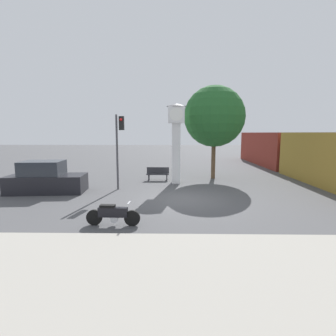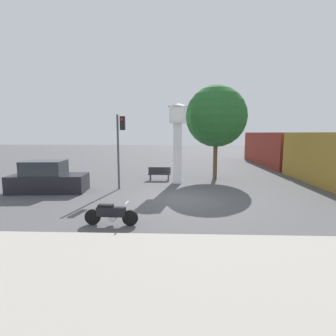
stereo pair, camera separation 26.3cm
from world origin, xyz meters
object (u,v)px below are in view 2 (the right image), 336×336
at_px(parked_car, 48,179).
at_px(street_tree, 216,116).
at_px(freight_train, 299,153).
at_px(traffic_light, 120,139).
at_px(bench, 159,173).
at_px(motorcycle, 111,214).
at_px(clock_tower, 178,131).

bearing_deg(parked_car, street_tree, 20.63).
height_order(freight_train, parked_car, freight_train).
bearing_deg(freight_train, traffic_light, -152.87).
bearing_deg(traffic_light, street_tree, 32.50).
xyz_separation_m(traffic_light, parked_car, (-4.06, -0.88, -2.29)).
bearing_deg(bench, traffic_light, -123.92).
height_order(motorcycle, clock_tower, clock_tower).
xyz_separation_m(clock_tower, bench, (-1.28, 1.03, -2.99)).
bearing_deg(bench, clock_tower, -38.78).
xyz_separation_m(freight_train, street_tree, (-7.37, -3.01, 2.84)).
relative_size(traffic_light, street_tree, 0.66).
bearing_deg(freight_train, motorcycle, -133.70).
relative_size(street_tree, parked_car, 1.56).
bearing_deg(clock_tower, traffic_light, -148.45).
bearing_deg(parked_car, bench, 28.40).
xyz_separation_m(motorcycle, freight_train, (12.55, 13.13, 1.28)).
relative_size(motorcycle, clock_tower, 0.38).
height_order(motorcycle, freight_train, freight_train).
bearing_deg(motorcycle, traffic_light, 100.91).
distance_m(traffic_light, parked_car, 4.74).
distance_m(motorcycle, clock_tower, 9.14).
bearing_deg(freight_train, clock_tower, -154.42).
bearing_deg(motorcycle, clock_tower, 75.84).
distance_m(motorcycle, street_tree, 12.09).
distance_m(clock_tower, street_tree, 3.50).
bearing_deg(traffic_light, freight_train, 27.13).
xyz_separation_m(motorcycle, parked_car, (-5.03, 5.32, 0.33)).
bearing_deg(motorcycle, parked_car, 135.42).
distance_m(street_tree, parked_car, 11.90).
height_order(clock_tower, parked_car, clock_tower).
xyz_separation_m(clock_tower, parked_car, (-7.43, -2.95, -2.73)).
relative_size(motorcycle, freight_train, 0.08).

